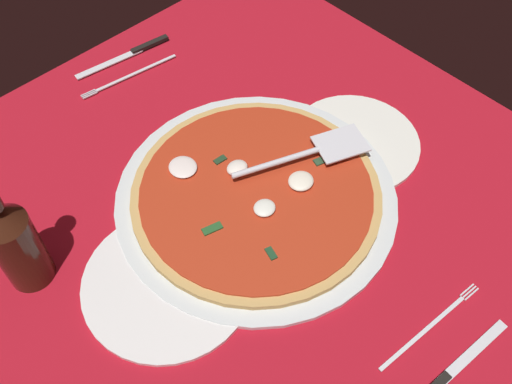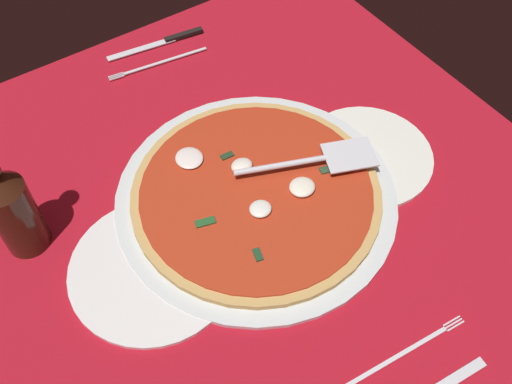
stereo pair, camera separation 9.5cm
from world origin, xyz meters
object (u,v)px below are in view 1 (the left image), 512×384
object	(u,v)px
pizza_server	(310,153)
place_setting_far	(439,352)
beer_bottle	(13,241)
pizza	(256,193)
place_setting_near	(130,66)
dinner_plate_right	(168,282)
dinner_plate_left	(354,143)

from	to	relation	value
pizza_server	place_setting_far	distance (cm)	36.80
pizza_server	beer_bottle	distance (cm)	47.25
pizza	place_setting_near	size ratio (longest dim) A/B	1.79
pizza	place_setting_near	distance (cm)	40.82
pizza	beer_bottle	world-z (taller)	beer_bottle
place_setting_near	place_setting_far	size ratio (longest dim) A/B	1.03
dinner_plate_right	place_setting_near	xyz separation A→B (cm)	(-24.59, -42.89, -0.15)
pizza	place_setting_near	bearing A→B (deg)	-96.26
place_setting_far	beer_bottle	distance (cm)	60.47
dinner_plate_right	pizza	bearing A→B (deg)	-173.35
beer_bottle	place_setting_near	bearing A→B (deg)	-144.04
pizza	beer_bottle	xyz separation A→B (cm)	(33.71, -12.85, 7.62)
pizza	pizza_server	bearing A→B (deg)	172.95
dinner_plate_left	beer_bottle	xyz separation A→B (cm)	(54.59, -16.07, 8.95)
dinner_plate_left	pizza	world-z (taller)	pizza
place_setting_near	beer_bottle	size ratio (longest dim) A/B	0.94
pizza	dinner_plate_left	bearing A→B (deg)	171.24
pizza_server	dinner_plate_right	bearing A→B (deg)	-156.55
dinner_plate_left	beer_bottle	bearing A→B (deg)	-16.41
dinner_plate_right	pizza_server	xyz separation A→B (cm)	(-31.16, -0.98, 3.60)
dinner_plate_right	beer_bottle	bearing A→B (deg)	-48.23
pizza_server	place_setting_far	xyz separation A→B (cm)	(10.79, 34.99, -3.74)
dinner_plate_left	place_setting_near	size ratio (longest dim) A/B	1.01
dinner_plate_left	dinner_plate_right	size ratio (longest dim) A/B	0.90
pizza	beer_bottle	bearing A→B (deg)	-20.87
dinner_plate_right	place_setting_near	world-z (taller)	place_setting_near
dinner_plate_left	pizza_server	world-z (taller)	pizza_server
dinner_plate_right	beer_bottle	size ratio (longest dim) A/B	1.05
dinner_plate_right	beer_bottle	world-z (taller)	beer_bottle
pizza	pizza_server	size ratio (longest dim) A/B	1.73
dinner_plate_right	pizza_server	size ratio (longest dim) A/B	1.09
dinner_plate_left	place_setting_near	xyz separation A→B (cm)	(16.43, -43.76, -0.15)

